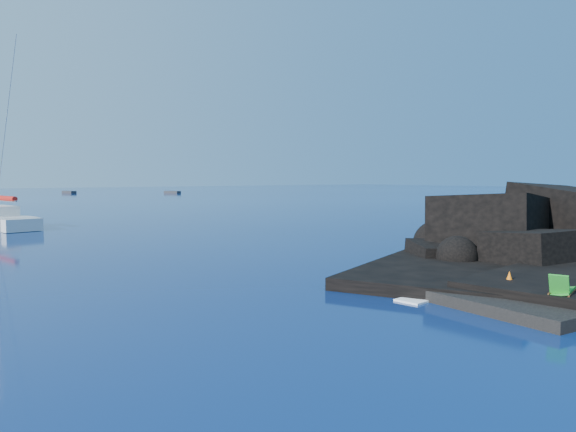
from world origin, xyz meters
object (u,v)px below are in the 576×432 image
object	(u,v)px
deck_chair	(563,285)
marker_cone	(509,280)
distant_boat_a	(69,193)
distant_boat_b	(172,193)

from	to	relation	value
deck_chair	marker_cone	size ratio (longest dim) A/B	2.54
distant_boat_a	distant_boat_b	distance (m)	24.62
deck_chair	distant_boat_b	size ratio (longest dim) A/B	0.33
marker_cone	distant_boat_b	size ratio (longest dim) A/B	0.13
deck_chair	distant_boat_b	world-z (taller)	deck_chair
marker_cone	distant_boat_a	xyz separation A→B (m)	(25.46, 127.64, -0.63)
distant_boat_a	distant_boat_b	size ratio (longest dim) A/B	1.03
marker_cone	distant_boat_a	world-z (taller)	marker_cone
marker_cone	distant_boat_b	distance (m)	120.99
deck_chair	distant_boat_b	xyz separation A→B (m)	(45.41, 114.40, -0.84)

